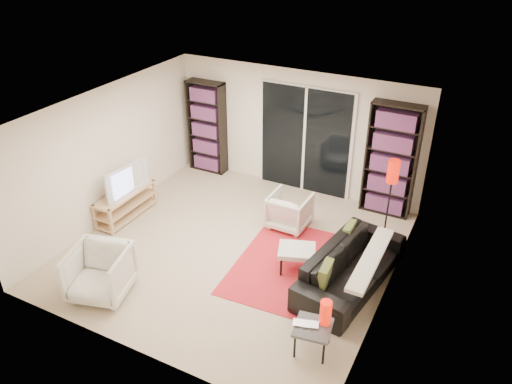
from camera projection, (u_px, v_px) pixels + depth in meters
floor at (234, 249)px, 8.30m from camera, size 5.00×5.00×0.00m
wall_back at (296, 131)px, 9.66m from camera, size 5.00×0.02×2.40m
wall_front at (127, 277)px, 5.78m from camera, size 5.00×0.02×2.40m
wall_left at (108, 154)px, 8.71m from camera, size 0.02×5.00×2.40m
wall_right at (394, 226)px, 6.72m from camera, size 0.02×5.00×2.40m
ceiling at (231, 112)px, 7.13m from camera, size 5.00×5.00×0.02m
sliding_door at (305, 140)px, 9.62m from camera, size 1.92×0.08×2.16m
bookshelf_left at (207, 127)px, 10.41m from camera, size 0.80×0.30×1.95m
bookshelf_right at (391, 161)px, 8.84m from camera, size 0.90×0.30×2.10m
tv_stand at (126, 203)px, 9.08m from camera, size 0.42×1.30×0.50m
tv at (123, 179)px, 8.82m from camera, size 0.23×0.98×0.56m
rug at (292, 265)px, 7.91m from camera, size 1.81×2.36×0.01m
sofa at (351, 267)px, 7.37m from camera, size 1.17×2.27×0.63m
armchair_back at (289, 211)px, 8.76m from camera, size 0.68×0.70×0.63m
armchair_front at (100, 273)px, 7.16m from camera, size 1.00×1.02×0.76m
ottoman at (297, 252)px, 7.65m from camera, size 0.68×0.62×0.40m
side_table at (313, 329)px, 6.22m from camera, size 0.52×0.52×0.40m
laptop at (305, 327)px, 6.17m from camera, size 0.37×0.29×0.03m
table_lamp at (326, 312)px, 6.17m from camera, size 0.15×0.15×0.34m
floor_lamp at (392, 179)px, 8.12m from camera, size 0.22×0.22×1.43m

